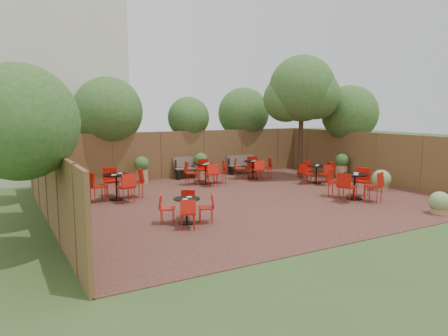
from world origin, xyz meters
TOP-DOWN VIEW (x-y plane):
  - ground at (0.00, 0.00)m, footprint 80.00×80.00m
  - courtyard_paving at (0.00, 0.00)m, footprint 12.00×10.00m
  - fence_back at (0.00, 5.00)m, footprint 12.00×0.08m
  - fence_left at (-6.00, 0.00)m, footprint 0.08×10.00m
  - fence_right at (6.00, 0.00)m, footprint 0.08×10.00m
  - neighbour_building at (-4.50, 8.00)m, footprint 5.00×4.00m
  - overhang_foliage at (-1.18, 3.06)m, footprint 15.63×10.69m
  - courtyard_tree at (4.20, 2.38)m, footprint 2.86×2.77m
  - park_bench_left at (0.17, 4.62)m, footprint 1.52×0.67m
  - park_bench_right at (2.68, 4.62)m, footprint 1.39×0.57m
  - bistro_tables at (0.41, 1.00)m, footprint 9.25×6.60m
  - planters at (-0.68, 3.66)m, footprint 11.49×3.63m
  - low_shrubs at (4.65, -3.10)m, footprint 2.03×3.79m

SIDE VIEW (x-z plane):
  - ground at x=0.00m, z-range 0.00..0.00m
  - courtyard_paving at x=0.00m, z-range 0.00..0.02m
  - low_shrubs at x=4.65m, z-range -0.01..0.73m
  - park_bench_right at x=2.68m, z-range 0.03..0.87m
  - bistro_tables at x=0.41m, z-range -0.01..0.95m
  - park_bench_left at x=0.17m, z-range 0.03..0.95m
  - planters at x=-0.68m, z-range 0.03..1.19m
  - fence_back at x=0.00m, z-range 0.00..2.00m
  - fence_left at x=-6.00m, z-range 0.00..2.00m
  - fence_right at x=6.00m, z-range 0.00..2.00m
  - overhang_foliage at x=-1.18m, z-range 1.33..4.10m
  - courtyard_tree at x=4.20m, z-range 1.05..6.17m
  - neighbour_building at x=-4.50m, z-range 0.00..8.00m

